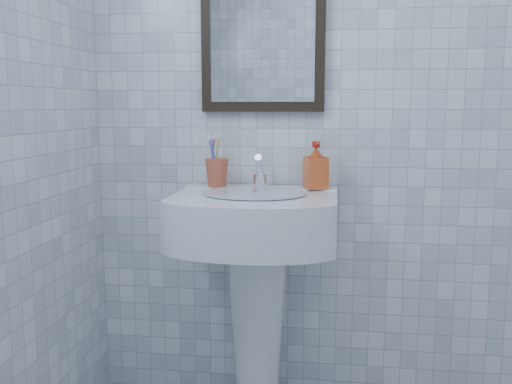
# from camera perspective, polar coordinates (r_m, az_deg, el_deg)

# --- Properties ---
(wall_back) EXTENTS (2.20, 0.02, 2.50)m
(wall_back) POSITION_cam_1_polar(r_m,az_deg,el_deg) (2.35, 10.13, 8.14)
(wall_back) COLOR white
(wall_back) RESTS_ON ground
(washbasin) EXTENTS (0.61, 0.45, 0.95)m
(washbasin) POSITION_cam_1_polar(r_m,az_deg,el_deg) (2.25, 0.04, -7.60)
(washbasin) COLOR white
(washbasin) RESTS_ON ground
(faucet) EXTENTS (0.06, 0.12, 0.14)m
(faucet) POSITION_cam_1_polar(r_m,az_deg,el_deg) (2.29, 0.41, 1.82)
(faucet) COLOR white
(faucet) RESTS_ON washbasin
(toothbrush_cup) EXTENTS (0.13, 0.13, 0.11)m
(toothbrush_cup) POSITION_cam_1_polar(r_m,az_deg,el_deg) (2.32, -3.92, 1.95)
(toothbrush_cup) COLOR #B95031
(toothbrush_cup) RESTS_ON washbasin
(soap_dispenser) EXTENTS (0.11, 0.11, 0.18)m
(soap_dispenser) POSITION_cam_1_polar(r_m,az_deg,el_deg) (2.27, 5.99, 2.68)
(soap_dispenser) COLOR #BC4B12
(soap_dispenser) RESTS_ON washbasin
(wall_mirror) EXTENTS (0.50, 0.04, 0.62)m
(wall_mirror) POSITION_cam_1_polar(r_m,az_deg,el_deg) (2.37, 0.69, 15.55)
(wall_mirror) COLOR black
(wall_mirror) RESTS_ON wall_back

